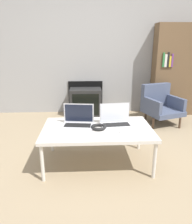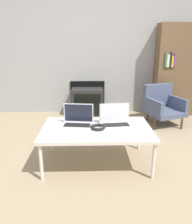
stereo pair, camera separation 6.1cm
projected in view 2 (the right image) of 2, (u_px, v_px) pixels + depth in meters
The scene contains 10 objects.
ground_plane at pixel (97, 168), 2.44m from camera, with size 14.00×14.00×0.00m, color #998466.
wall_back at pixel (94, 45), 4.09m from camera, with size 7.00×0.08×2.60m.
table at pixel (97, 130), 2.42m from camera, with size 1.20×0.73×0.43m.
laptop_left at pixel (78, 121), 2.48m from camera, with size 0.37×0.27×0.24m.
laptop_right at pixel (115, 120), 2.49m from camera, with size 0.37×0.26×0.24m.
headphones at pixel (98, 127), 2.38m from camera, with size 0.17×0.17×0.04m.
phone at pixel (122, 133), 2.27m from camera, with size 0.06×0.13×0.01m.
tv at pixel (87, 102), 4.16m from camera, with size 0.59×0.39×0.51m.
armchair at pixel (162, 104), 3.73m from camera, with size 0.69×0.70×0.66m.
bookshelf at pixel (177, 71), 4.07m from camera, with size 0.80×0.32×1.67m.
Camera 2 is at (-0.06, -2.13, 1.33)m, focal length 35.00 mm.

